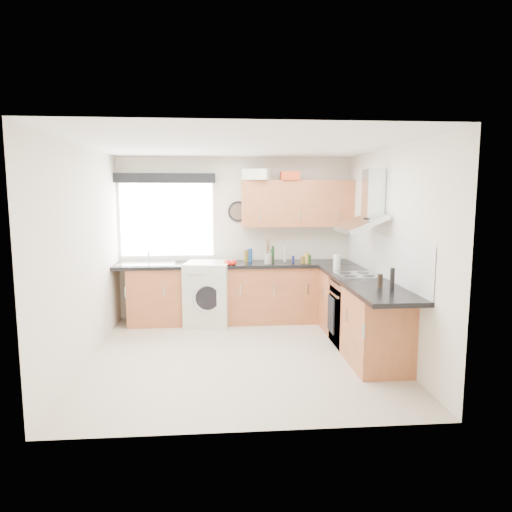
{
  "coord_description": "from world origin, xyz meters",
  "views": [
    {
      "loc": [
        -0.26,
        -5.32,
        1.94
      ],
      "look_at": [
        0.25,
        0.85,
        1.1
      ],
      "focal_mm": 32.0,
      "sensor_mm": 36.0,
      "label": 1
    }
  ],
  "objects": [
    {
      "name": "oven",
      "position": [
        1.5,
        0.3,
        0.42
      ],
      "size": [
        0.56,
        0.58,
        0.85
      ],
      "primitive_type": "cube",
      "color": "black",
      "rests_on": "ground_plane"
    },
    {
      "name": "jar_2",
      "position": [
        1.05,
        1.36,
        0.99
      ],
      "size": [
        0.07,
        0.07,
        0.16
      ],
      "primitive_type": "cylinder",
      "color": "olive",
      "rests_on": "worktop_back"
    },
    {
      "name": "wall_back",
      "position": [
        0.0,
        1.8,
        1.25
      ],
      "size": [
        3.6,
        0.02,
        2.5
      ],
      "primitive_type": "cube",
      "color": "silver",
      "rests_on": "ground_plane"
    },
    {
      "name": "utensil_pot",
      "position": [
        0.47,
        1.38,
        0.99
      ],
      "size": [
        0.12,
        0.12,
        0.15
      ],
      "primitive_type": "cylinder",
      "rotation": [
        0.0,
        0.0,
        -0.12
      ],
      "color": "gray",
      "rests_on": "worktop_back"
    },
    {
      "name": "jar_8",
      "position": [
        0.52,
        1.42,
        0.96
      ],
      "size": [
        0.06,
        0.06,
        0.1
      ],
      "primitive_type": "cylinder",
      "color": "#541E27",
      "rests_on": "worktop_back"
    },
    {
      "name": "kitchen_roll",
      "position": [
        1.35,
        0.72,
        1.02
      ],
      "size": [
        0.12,
        0.12,
        0.21
      ],
      "primitive_type": "cylinder",
      "rotation": [
        0.0,
        0.0,
        0.25
      ],
      "color": "beige",
      "rests_on": "worktop_right"
    },
    {
      "name": "extractor_hood",
      "position": [
        1.6,
        0.3,
        1.77
      ],
      "size": [
        0.52,
        0.78,
        0.66
      ],
      "primitive_type": null,
      "color": "silver",
      "rests_on": "wall_right"
    },
    {
      "name": "jar_6",
      "position": [
        1.0,
        1.37,
        0.96
      ],
      "size": [
        0.07,
        0.07,
        0.11
      ],
      "primitive_type": "cylinder",
      "color": "brown",
      "rests_on": "worktop_back"
    },
    {
      "name": "ground_plane",
      "position": [
        0.0,
        0.0,
        0.0
      ],
      "size": [
        3.6,
        3.6,
        0.0
      ],
      "primitive_type": "plane",
      "color": "beige"
    },
    {
      "name": "jar_9",
      "position": [
        0.56,
        1.48,
        1.04
      ],
      "size": [
        0.04,
        0.04,
        0.25
      ],
      "primitive_type": "cylinder",
      "color": "#1A3914",
      "rests_on": "worktop_back"
    },
    {
      "name": "wall_clock",
      "position": [
        0.05,
        1.76,
        1.67
      ],
      "size": [
        0.32,
        0.04,
        0.32
      ],
      "primitive_type": "cylinder",
      "rotation": [
        1.57,
        0.0,
        0.0
      ],
      "color": "black",
      "rests_on": "wall_back"
    },
    {
      "name": "window",
      "position": [
        -1.05,
        1.79,
        1.55
      ],
      "size": [
        1.4,
        0.02,
        1.1
      ],
      "primitive_type": "cube",
      "color": "beige",
      "rests_on": "wall_back"
    },
    {
      "name": "casserole",
      "position": [
        0.31,
        1.52,
        2.23
      ],
      "size": [
        0.45,
        0.38,
        0.16
      ],
      "primitive_type": "cube",
      "rotation": [
        0.0,
        0.0,
        -0.35
      ],
      "color": "beige",
      "rests_on": "upper_cabinets"
    },
    {
      "name": "worktop_back",
      "position": [
        0.0,
        1.5,
        0.89
      ],
      "size": [
        3.6,
        0.62,
        0.05
      ],
      "primitive_type": "cube",
      "color": "black",
      "rests_on": "base_cab_back"
    },
    {
      "name": "hob_plate",
      "position": [
        1.5,
        0.3,
        0.92
      ],
      "size": [
        0.52,
        0.52,
        0.01
      ],
      "primitive_type": "cube",
      "color": "silver",
      "rests_on": "worktop_right"
    },
    {
      "name": "wall_front",
      "position": [
        0.0,
        -1.8,
        1.25
      ],
      "size": [
        3.6,
        0.02,
        2.5
      ],
      "primitive_type": "cube",
      "color": "silver",
      "rests_on": "ground_plane"
    },
    {
      "name": "base_cab_corner",
      "position": [
        1.5,
        1.5,
        0.43
      ],
      "size": [
        0.6,
        0.6,
        0.86
      ],
      "primitive_type": "cube",
      "color": "#9B532F",
      "rests_on": "ground_plane"
    },
    {
      "name": "storage_box",
      "position": [
        0.81,
        1.52,
        2.21
      ],
      "size": [
        0.27,
        0.23,
        0.12
      ],
      "primitive_type": "cube",
      "rotation": [
        0.0,
        0.0,
        0.01
      ],
      "color": "#C83E19",
      "rests_on": "upper_cabinets"
    },
    {
      "name": "base_cab_right",
      "position": [
        1.51,
        0.15,
        0.43
      ],
      "size": [
        0.58,
        2.1,
        0.86
      ],
      "primitive_type": "cube",
      "color": "#9B532F",
      "rests_on": "ground_plane"
    },
    {
      "name": "jar_5",
      "position": [
        0.16,
        1.57,
        1.0
      ],
      "size": [
        0.07,
        0.07,
        0.19
      ],
      "primitive_type": "cylinder",
      "color": "brown",
      "rests_on": "worktop_back"
    },
    {
      "name": "window_blind",
      "position": [
        -1.05,
        1.7,
        2.18
      ],
      "size": [
        1.5,
        0.18,
        0.14
      ],
      "primitive_type": "cube",
      "color": "black",
      "rests_on": "wall_back"
    },
    {
      "name": "worktop_right",
      "position": [
        1.5,
        0.0,
        0.89
      ],
      "size": [
        0.62,
        2.42,
        0.05
      ],
      "primitive_type": "cube",
      "color": "black",
      "rests_on": "base_cab_right"
    },
    {
      "name": "jar_4",
      "position": [
        0.21,
        1.58,
        1.01
      ],
      "size": [
        0.07,
        0.07,
        0.2
      ],
      "primitive_type": "cylinder",
      "color": "navy",
      "rests_on": "worktop_back"
    },
    {
      "name": "base_cab_back",
      "position": [
        -0.1,
        1.51,
        0.43
      ],
      "size": [
        3.0,
        0.58,
        0.86
      ],
      "primitive_type": "cube",
      "color": "#9B532F",
      "rests_on": "ground_plane"
    },
    {
      "name": "jar_1",
      "position": [
        1.1,
        1.4,
        0.97
      ],
      "size": [
        0.05,
        0.05,
        0.12
      ],
      "primitive_type": "cylinder",
      "color": "#23591F",
      "rests_on": "worktop_back"
    },
    {
      "name": "jar_7",
      "position": [
        0.87,
        1.51,
        0.96
      ],
      "size": [
        0.04,
        0.04,
        0.09
      ],
      "primitive_type": "cylinder",
      "color": "navy",
      "rests_on": "worktop_back"
    },
    {
      "name": "bottle_1",
      "position": [
        1.58,
        -0.69,
        1.04
      ],
      "size": [
        0.05,
        0.05,
        0.26
      ],
      "primitive_type": "cylinder",
      "color": "black",
      "rests_on": "worktop_right"
    },
    {
      "name": "wall_right",
      "position": [
        1.8,
        0.0,
        1.25
      ],
      "size": [
        0.02,
        3.6,
        2.5
      ],
      "primitive_type": "cube",
      "color": "silver",
      "rests_on": "ground_plane"
    },
    {
      "name": "tomato_cluster",
      "position": [
        -0.09,
        1.3,
        0.95
      ],
      "size": [
        0.2,
        0.2,
        0.07
      ],
      "primitive_type": null,
      "rotation": [
        0.0,
        0.0,
        -0.29
      ],
      "color": "red",
      "rests_on": "worktop_back"
    },
    {
      "name": "jar_3",
      "position": [
        0.75,
        1.56,
        1.03
      ],
      "size": [
        0.05,
        0.05,
        0.23
      ],
      "primitive_type": "cylinder",
      "color": "#B3A899",
      "rests_on": "worktop_back"
    },
    {
      "name": "splashback",
      "position": [
        1.79,
        0.3,
        1.18
      ],
      "size": [
        0.01,
        3.0,
        0.54
      ],
      "primitive_type": "cube",
      "color": "white",
      "rests_on": "wall_right"
    },
    {
      "name": "ceiling",
      "position": [
        0.0,
        0.0,
        2.5
      ],
      "size": [
        3.6,
        3.6,
        0.02
      ],
      "primitive_type": "cube",
      "color": "white",
      "rests_on": "wall_back"
    },
    {
      "name": "wall_left",
      "position": [
        -1.8,
        0.0,
        1.25
      ],
      "size": [
        0.02,
        3.6,
        2.5
      ],
      "primitive_type": "cube",
      "color": "silver",
      "rests_on": "ground_plane"
    },
    {
      "name": "jar_0",
      "position": [
        0.53,
        1.41,
        1.02
      ],
      "size": [
        0.04,
        0.04,
        0.22
      ],
      "primitive_type": "cylinder",
      "color": "#17421D",
      "rests_on": "worktop_back"
    },
    {
      "name": "bottle_0",
      "position": [
        1.52,
        -0.5,
        0.99
      ],
      "size": [
        0.06,
        0.06,
        0.16
      ],
      "primitive_type": "cylinder",
      "color": "black",
      "rests_on": "worktop_right"
    },
    {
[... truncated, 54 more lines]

